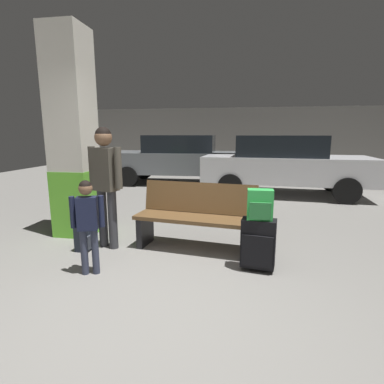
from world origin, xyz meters
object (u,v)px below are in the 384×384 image
parked_car_far (177,158)px  parked_car_near (284,163)px  bench (196,217)px  backpack_bright (260,205)px  structural_pillar (73,136)px  child (87,217)px  suitcase (258,243)px  backpack_dark_floor (85,237)px  adult (105,175)px

parked_car_far → parked_car_near: (3.09, -1.32, 0.00)m
bench → parked_car_far: 5.63m
bench → backpack_bright: size_ratio=4.87×
parked_car_near → structural_pillar: bearing=-133.4°
backpack_bright → child: bearing=-167.6°
suitcase → backpack_dark_floor: bearing=173.3°
bench → suitcase: 0.99m
suitcase → backpack_bright: bearing=-27.9°
backpack_dark_floor → parked_car_far: 5.75m
child → parked_car_near: 5.73m
structural_pillar → parked_car_far: bearing=84.7°
backpack_bright → parked_car_near: parked_car_near is taller
structural_pillar → parked_car_far: 5.16m
backpack_dark_floor → parked_car_far: size_ratio=0.08×
suitcase → parked_car_near: parked_car_near is taller
structural_pillar → adult: structural_pillar is taller
backpack_bright → adult: bearing=168.8°
backpack_dark_floor → suitcase: bearing=-6.7°
parked_car_far → structural_pillar: bearing=-95.3°
adult → backpack_dark_floor: adult is taller
child → parked_car_near: parked_car_near is taller
bench → child: (-1.04, -0.96, 0.21)m
child → suitcase: bearing=12.4°
structural_pillar → backpack_dark_floor: size_ratio=8.97×
bench → structural_pillar: bearing=169.9°
suitcase → structural_pillar: bearing=161.9°
backpack_dark_floor → parked_car_near: 5.42m
bench → parked_car_near: 4.43m
backpack_dark_floor → adult: bearing=25.3°
structural_pillar → bench: (1.92, -0.34, -1.07)m
suitcase → backpack_bright: (0.00, -0.00, 0.45)m
bench → suitcase: bench is taller
parked_car_far → parked_car_near: same height
child → backpack_dark_floor: 0.93m
adult → parked_car_far: 5.59m
adult → suitcase: bearing=-11.2°
structural_pillar → backpack_bright: bearing=-18.1°
suitcase → parked_car_far: 6.41m
structural_pillar → adult: 1.01m
backpack_bright → adult: size_ratio=0.21×
parked_car_near → child: bearing=-117.9°
backpack_bright → structural_pillar: bearing=161.9°
suitcase → backpack_dark_floor: 2.30m
structural_pillar → adult: (0.72, -0.50, -0.50)m
adult → structural_pillar: bearing=145.7°
suitcase → adult: 2.15m
backpack_bright → child: child is taller
backpack_bright → adult: 2.06m
structural_pillar → backpack_bright: structural_pillar is taller
backpack_bright → parked_car_near: bearing=79.9°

